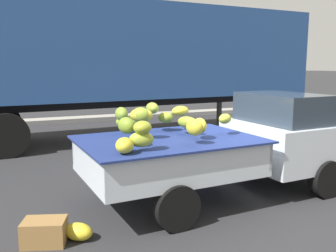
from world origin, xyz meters
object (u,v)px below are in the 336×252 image
object	(u,v)px
pickup_truck	(263,140)
produce_crate	(44,232)
fallen_banana_bunch_near_tailgate	(78,232)
semi_trailer	(127,54)

from	to	relation	value
pickup_truck	produce_crate	distance (m)	3.93
fallen_banana_bunch_near_tailgate	semi_trailer	bearing A→B (deg)	67.66
pickup_truck	fallen_banana_bunch_near_tailgate	world-z (taller)	pickup_truck
semi_trailer	fallen_banana_bunch_near_tailgate	distance (m)	7.31
semi_trailer	produce_crate	world-z (taller)	semi_trailer
pickup_truck	semi_trailer	size ratio (longest dim) A/B	0.40
fallen_banana_bunch_near_tailgate	produce_crate	world-z (taller)	produce_crate
semi_trailer	fallen_banana_bunch_near_tailgate	size ratio (longest dim) A/B	31.24
fallen_banana_bunch_near_tailgate	produce_crate	distance (m)	0.41
pickup_truck	produce_crate	world-z (taller)	pickup_truck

